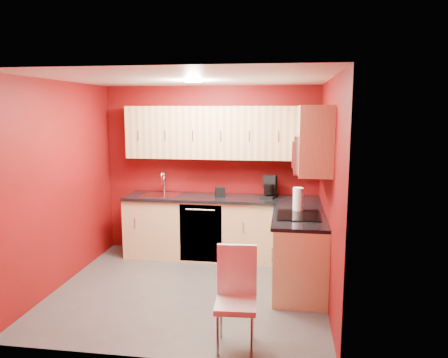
% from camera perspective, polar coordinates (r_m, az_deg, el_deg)
% --- Properties ---
extents(floor, '(3.20, 3.20, 0.00)m').
position_cam_1_polar(floor, '(5.47, -4.44, -14.14)').
color(floor, '#464441').
rests_on(floor, ground).
extents(ceiling, '(3.20, 3.20, 0.00)m').
position_cam_1_polar(ceiling, '(5.04, -4.80, 12.97)').
color(ceiling, white).
rests_on(ceiling, wall_back).
extents(wall_back, '(3.20, 0.00, 3.20)m').
position_cam_1_polar(wall_back, '(6.56, -1.68, 1.16)').
color(wall_back, maroon).
rests_on(wall_back, floor).
extents(wall_front, '(3.20, 0.00, 3.20)m').
position_cam_1_polar(wall_front, '(3.70, -9.84, -5.26)').
color(wall_front, maroon).
rests_on(wall_front, floor).
extents(wall_left, '(0.00, 3.00, 3.00)m').
position_cam_1_polar(wall_left, '(5.68, -20.53, -0.66)').
color(wall_left, maroon).
rests_on(wall_left, floor).
extents(wall_right, '(0.00, 3.00, 3.00)m').
position_cam_1_polar(wall_right, '(5.00, 13.55, -1.60)').
color(wall_right, maroon).
rests_on(wall_right, floor).
extents(base_cabinets_back, '(2.80, 0.60, 0.87)m').
position_cam_1_polar(base_cabinets_back, '(6.41, -0.34, -6.48)').
color(base_cabinets_back, tan).
rests_on(base_cabinets_back, floor).
extents(base_cabinets_right, '(0.60, 1.30, 0.87)m').
position_cam_1_polar(base_cabinets_right, '(5.43, 9.80, -9.52)').
color(base_cabinets_right, tan).
rests_on(base_cabinets_right, floor).
extents(countertop_back, '(2.80, 0.63, 0.04)m').
position_cam_1_polar(countertop_back, '(6.28, -0.37, -2.52)').
color(countertop_back, black).
rests_on(countertop_back, base_cabinets_back).
extents(countertop_right, '(0.63, 1.27, 0.04)m').
position_cam_1_polar(countertop_right, '(5.29, 9.77, -4.89)').
color(countertop_right, black).
rests_on(countertop_right, base_cabinets_right).
extents(upper_cabinets_back, '(2.80, 0.35, 0.75)m').
position_cam_1_polar(upper_cabinets_back, '(6.30, -0.18, 6.09)').
color(upper_cabinets_back, '#E8BB83').
rests_on(upper_cabinets_back, wall_back).
extents(upper_cabinets_right, '(0.35, 1.55, 0.75)m').
position_cam_1_polar(upper_cabinets_right, '(5.35, 11.52, 6.04)').
color(upper_cabinets_right, '#E8BB83').
rests_on(upper_cabinets_right, wall_right).
extents(microwave, '(0.42, 0.76, 0.42)m').
position_cam_1_polar(microwave, '(5.13, 11.23, 3.37)').
color(microwave, silver).
rests_on(microwave, upper_cabinets_right).
extents(cooktop, '(0.50, 0.55, 0.01)m').
position_cam_1_polar(cooktop, '(5.25, 9.74, -4.72)').
color(cooktop, black).
rests_on(cooktop, countertop_right).
extents(sink, '(0.52, 0.42, 0.35)m').
position_cam_1_polar(sink, '(6.49, -8.23, -1.76)').
color(sink, silver).
rests_on(sink, countertop_back).
extents(dishwasher_front, '(0.60, 0.02, 0.82)m').
position_cam_1_polar(dishwasher_front, '(6.17, -3.06, -7.10)').
color(dishwasher_front, black).
rests_on(dishwasher_front, base_cabinets_back).
extents(downlight, '(0.20, 0.20, 0.01)m').
position_cam_1_polar(downlight, '(5.33, -4.04, 12.61)').
color(downlight, white).
rests_on(downlight, ceiling).
extents(coffee_maker, '(0.25, 0.29, 0.31)m').
position_cam_1_polar(coffee_maker, '(6.23, 5.85, -1.01)').
color(coffee_maker, black).
rests_on(coffee_maker, countertop_back).
extents(napkin_holder, '(0.16, 0.16, 0.14)m').
position_cam_1_polar(napkin_holder, '(6.29, -0.51, -1.68)').
color(napkin_holder, black).
rests_on(napkin_holder, countertop_back).
extents(paper_towel, '(0.18, 0.18, 0.29)m').
position_cam_1_polar(paper_towel, '(5.46, 9.65, -2.65)').
color(paper_towel, white).
rests_on(paper_towel, countertop_right).
extents(dining_chair, '(0.39, 0.41, 0.92)m').
position_cam_1_polar(dining_chair, '(4.09, 1.55, -15.41)').
color(dining_chair, silver).
rests_on(dining_chair, floor).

